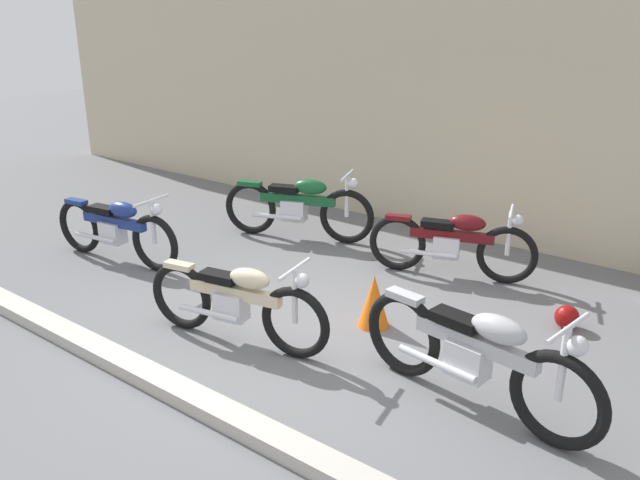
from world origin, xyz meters
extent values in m
plane|color=slate|center=(0.00, 0.00, 0.00)|extent=(40.00, 40.00, 0.00)
cube|color=beige|center=(0.00, 4.07, 1.64)|extent=(18.00, 0.30, 3.28)
cube|color=#B7B2A8|center=(0.00, -1.24, 0.06)|extent=(18.00, 0.24, 0.12)
sphere|color=maroon|center=(2.01, 1.97, 0.12)|extent=(0.24, 0.24, 0.24)
cone|color=orange|center=(0.45, 0.83, 0.28)|extent=(0.32, 0.32, 0.55)
torus|color=black|center=(-1.20, 2.67, 0.38)|extent=(0.74, 0.36, 0.76)
torus|color=black|center=(-2.51, 2.17, 0.38)|extent=(0.74, 0.36, 0.76)
cube|color=silver|center=(-1.90, 2.40, 0.40)|extent=(0.38, 0.31, 0.29)
cube|color=#145128|center=(-1.85, 2.42, 0.57)|extent=(1.03, 0.47, 0.12)
ellipsoid|color=#145128|center=(-1.68, 2.49, 0.75)|extent=(0.50, 0.36, 0.21)
cube|color=black|center=(-2.03, 2.35, 0.70)|extent=(0.46, 0.32, 0.08)
cube|color=#145128|center=(-2.51, 2.17, 0.73)|extent=(0.36, 0.23, 0.06)
cylinder|color=silver|center=(-1.20, 2.67, 0.67)|extent=(0.06, 0.06, 0.57)
cylinder|color=silver|center=(-1.20, 2.67, 0.95)|extent=(0.25, 0.58, 0.04)
sphere|color=silver|center=(-1.12, 2.70, 0.85)|extent=(0.15, 0.15, 0.15)
cylinder|color=silver|center=(-2.05, 2.21, 0.33)|extent=(0.70, 0.32, 0.06)
torus|color=black|center=(1.07, 2.68, 0.35)|extent=(0.69, 0.31, 0.70)
torus|color=black|center=(-0.15, 2.26, 0.35)|extent=(0.69, 0.31, 0.70)
cube|color=silver|center=(0.41, 2.45, 0.37)|extent=(0.35, 0.28, 0.27)
cube|color=#590F14|center=(0.46, 2.47, 0.52)|extent=(0.96, 0.41, 0.11)
ellipsoid|color=#590F14|center=(0.62, 2.52, 0.69)|extent=(0.46, 0.32, 0.19)
cube|color=black|center=(0.30, 2.41, 0.64)|extent=(0.42, 0.29, 0.08)
cube|color=#590F14|center=(-0.15, 2.26, 0.67)|extent=(0.33, 0.21, 0.06)
cylinder|color=silver|center=(1.07, 2.68, 0.61)|extent=(0.05, 0.05, 0.53)
cylinder|color=silver|center=(1.07, 2.68, 0.87)|extent=(0.21, 0.54, 0.03)
sphere|color=silver|center=(1.14, 2.70, 0.78)|extent=(0.13, 0.13, 0.13)
cylinder|color=silver|center=(0.27, 2.28, 0.30)|extent=(0.65, 0.27, 0.06)
torus|color=black|center=(-2.46, 0.44, 0.36)|extent=(0.72, 0.18, 0.71)
torus|color=black|center=(-3.77, 0.26, 0.36)|extent=(0.72, 0.18, 0.71)
cube|color=silver|center=(-3.16, 0.34, 0.38)|extent=(0.34, 0.24, 0.27)
cube|color=navy|center=(-3.11, 0.35, 0.53)|extent=(1.00, 0.23, 0.12)
ellipsoid|color=navy|center=(-2.94, 0.37, 0.71)|extent=(0.45, 0.25, 0.20)
cube|color=black|center=(-3.29, 0.33, 0.66)|extent=(0.41, 0.23, 0.08)
cube|color=navy|center=(-3.77, 0.26, 0.69)|extent=(0.33, 0.16, 0.06)
cylinder|color=silver|center=(-2.46, 0.44, 0.62)|extent=(0.05, 0.05, 0.54)
cylinder|color=silver|center=(-2.46, 0.44, 0.89)|extent=(0.11, 0.57, 0.04)
sphere|color=silver|center=(-2.38, 0.45, 0.79)|extent=(0.14, 0.14, 0.14)
cylinder|color=silver|center=(-3.34, 0.20, 0.31)|extent=(0.68, 0.15, 0.06)
torus|color=black|center=(2.54, 0.03, 0.38)|extent=(0.77, 0.20, 0.76)
torus|color=black|center=(1.14, 0.22, 0.38)|extent=(0.77, 0.20, 0.76)
cube|color=silver|center=(1.78, 0.14, 0.40)|extent=(0.36, 0.25, 0.29)
cube|color=#ADADB2|center=(1.84, 0.13, 0.57)|extent=(1.08, 0.25, 0.13)
ellipsoid|color=#ADADB2|center=(2.02, 0.10, 0.76)|extent=(0.48, 0.27, 0.21)
cube|color=black|center=(1.65, 0.15, 0.71)|extent=(0.44, 0.24, 0.08)
cube|color=#ADADB2|center=(1.14, 0.22, 0.74)|extent=(0.35, 0.17, 0.06)
cylinder|color=silver|center=(2.54, 0.03, 0.67)|extent=(0.06, 0.06, 0.58)
cylinder|color=silver|center=(2.54, 0.03, 0.96)|extent=(0.12, 0.61, 0.04)
sphere|color=silver|center=(2.62, 0.02, 0.85)|extent=(0.15, 0.15, 0.15)
cylinder|color=silver|center=(1.56, 0.04, 0.33)|extent=(0.73, 0.16, 0.06)
torus|color=black|center=(0.22, -0.13, 0.35)|extent=(0.70, 0.21, 0.70)
torus|color=black|center=(-1.05, -0.37, 0.35)|extent=(0.70, 0.21, 0.70)
cube|color=silver|center=(-0.46, -0.26, 0.37)|extent=(0.34, 0.24, 0.27)
cube|color=beige|center=(-0.41, -0.25, 0.52)|extent=(0.98, 0.28, 0.11)
ellipsoid|color=beige|center=(-0.24, -0.22, 0.69)|extent=(0.45, 0.27, 0.19)
cube|color=black|center=(-0.58, -0.28, 0.64)|extent=(0.41, 0.24, 0.08)
cube|color=beige|center=(-1.05, -0.37, 0.67)|extent=(0.32, 0.17, 0.06)
cylinder|color=silver|center=(0.22, -0.13, 0.61)|extent=(0.05, 0.05, 0.52)
cylinder|color=silver|center=(0.22, -0.13, 0.87)|extent=(0.14, 0.55, 0.03)
sphere|color=silver|center=(0.29, -0.12, 0.78)|extent=(0.13, 0.13, 0.13)
cylinder|color=silver|center=(-0.63, -0.41, 0.30)|extent=(0.67, 0.18, 0.06)
camera|label=1|loc=(3.62, -4.18, 3.03)|focal=36.41mm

